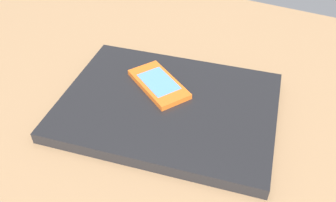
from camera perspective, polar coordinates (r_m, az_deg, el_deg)
name	(u,v)px	position (r cm, az deg, el deg)	size (l,w,h in cm)	color
desk_surface	(195,103)	(61.08, 4.27, -0.39)	(120.00, 80.00, 3.00)	#9E7751
laptop_closed	(168,106)	(56.72, 0.00, -0.80)	(33.46, 24.95, 1.91)	black
cell_phone_on_laptop	(159,84)	(58.79, -1.51, 2.76)	(12.48, 10.63, 1.03)	orange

